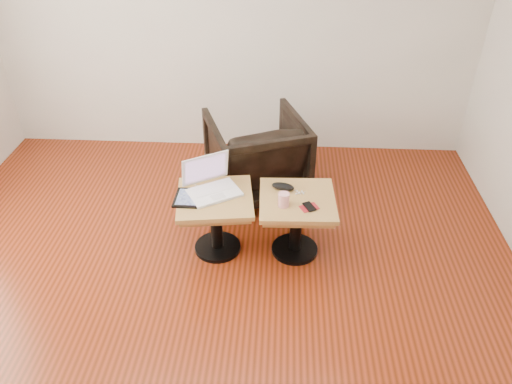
# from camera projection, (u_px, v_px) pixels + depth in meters

# --- Properties ---
(room_shell) EXTENTS (4.52, 4.52, 2.71)m
(room_shell) POSITION_uv_depth(u_px,v_px,m) (190.00, 124.00, 2.57)
(room_shell) COLOR #511D08
(room_shell) RESTS_ON ground
(side_table_left) EXTENTS (0.60, 0.60, 0.48)m
(side_table_left) POSITION_uv_depth(u_px,v_px,m) (216.00, 210.00, 3.61)
(side_table_left) COLOR black
(side_table_left) RESTS_ON ground
(side_table_right) EXTENTS (0.55, 0.55, 0.48)m
(side_table_right) POSITION_uv_depth(u_px,v_px,m) (297.00, 212.00, 3.59)
(side_table_right) COLOR black
(side_table_right) RESTS_ON ground
(laptop) EXTENTS (0.45, 0.43, 0.25)m
(laptop) POSITION_uv_depth(u_px,v_px,m) (211.00, 185.00, 3.58)
(laptop) COLOR white
(laptop) RESTS_ON side_table_left
(tablet) EXTENTS (0.19, 0.24, 0.02)m
(tablet) POSITION_uv_depth(u_px,v_px,m) (188.00, 198.00, 3.52)
(tablet) COLOR black
(tablet) RESTS_ON side_table_left
(charging_adapter) EXTENTS (0.04, 0.04, 0.02)m
(charging_adapter) POSITION_uv_depth(u_px,v_px,m) (190.00, 182.00, 3.68)
(charging_adapter) COLOR white
(charging_adapter) RESTS_ON side_table_left
(glasses_case) EXTENTS (0.18, 0.11, 0.05)m
(glasses_case) POSITION_uv_depth(u_px,v_px,m) (283.00, 187.00, 3.60)
(glasses_case) COLOR black
(glasses_case) RESTS_ON side_table_right
(striped_cup) EXTENTS (0.09, 0.09, 0.10)m
(striped_cup) POSITION_uv_depth(u_px,v_px,m) (284.00, 200.00, 3.42)
(striped_cup) COLOR #EC5267
(striped_cup) RESTS_ON side_table_right
(earbuds_tangle) EXTENTS (0.07, 0.05, 0.01)m
(earbuds_tangle) POSITION_uv_depth(u_px,v_px,m) (300.00, 192.00, 3.57)
(earbuds_tangle) COLOR white
(earbuds_tangle) RESTS_ON side_table_right
(phone_on_sleeve) EXTENTS (0.15, 0.13, 0.01)m
(phone_on_sleeve) POSITION_uv_depth(u_px,v_px,m) (309.00, 207.00, 3.43)
(phone_on_sleeve) COLOR maroon
(phone_on_sleeve) RESTS_ON side_table_right
(armchair) EXTENTS (0.99, 1.00, 0.72)m
(armchair) POSITION_uv_depth(u_px,v_px,m) (256.00, 156.00, 4.27)
(armchair) COLOR black
(armchair) RESTS_ON ground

